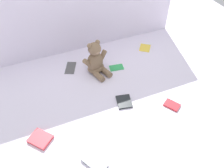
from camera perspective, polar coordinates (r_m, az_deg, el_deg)
name	(u,v)px	position (r m, az deg, el deg)	size (l,w,h in m)	color
ground_plane	(108,84)	(1.57, -1.06, -0.03)	(3.20, 3.20, 0.00)	silver
backdrop_drape	(83,4)	(1.74, -7.66, 19.97)	(1.56, 0.03, 0.76)	silver
teddy_bear	(96,61)	(1.62, -4.25, 5.93)	(0.21, 0.21, 0.26)	#7A6047
book_case_0	(71,68)	(1.73, -10.72, 4.21)	(0.07, 0.14, 0.01)	#4D4C4C
book_case_1	(172,105)	(1.49, 15.29, -5.28)	(0.07, 0.10, 0.01)	red
book_case_2	(40,139)	(1.36, -18.09, -13.36)	(0.10, 0.12, 0.02)	#D53841
book_case_3	(145,48)	(1.92, 8.56, 9.32)	(0.09, 0.10, 0.01)	yellow
book_case_4	(124,102)	(1.46, 3.14, -4.59)	(0.09, 0.11, 0.01)	black
book_case_5	(95,163)	(1.23, -4.55, -19.67)	(0.07, 0.14, 0.02)	#9CA2A6
book_case_6	(117,67)	(1.70, 1.18, 4.36)	(0.07, 0.11, 0.01)	green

